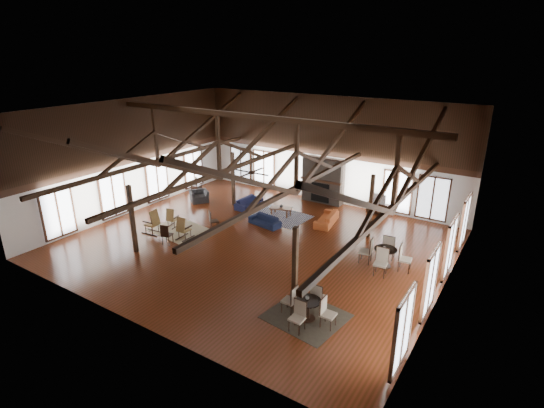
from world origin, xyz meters
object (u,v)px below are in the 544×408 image
Objects in this scene: armchair at (199,196)px; cafe_table_far at (385,254)px; sofa_orange at (327,218)px; coffee_table at (281,208)px; cafe_table_near at (308,306)px; sofa_navy_left at (249,202)px; sofa_navy_front at (265,221)px; tv_console at (378,208)px.

armchair is 0.47× the size of cafe_table_far.
coffee_table is at bearing -92.94° from sofa_orange.
cafe_table_far reaches higher than armchair.
cafe_table_near reaches higher than sofa_orange.
sofa_navy_left is 0.93× the size of cafe_table_near.
sofa_navy_left is at bearing -96.93° from sofa_orange.
cafe_table_near is at bearing -36.75° from sofa_navy_front.
sofa_orange is at bearing -47.33° from armchair.
cafe_table_far is (3.96, -2.77, 0.26)m from sofa_orange.
sofa_navy_left is (-2.21, 1.70, 0.01)m from sofa_navy_front.
sofa_navy_left is 10.77m from cafe_table_near.
sofa_orange reaches higher than coffee_table.
cafe_table_near reaches higher than sofa_navy_front.
sofa_navy_left is at bearing 136.15° from cafe_table_near.
armchair reaches higher than sofa_orange.
sofa_navy_front is at bearing -62.33° from sofa_orange.
sofa_navy_front is 0.89× the size of cafe_table_near.
armchair is (-7.66, -1.02, 0.04)m from sofa_orange.
tv_console is at bearing 112.13° from cafe_table_far.
sofa_navy_left is 3.06m from armchair.
cafe_table_near is (3.04, -7.64, 0.21)m from sofa_orange.
tv_console reaches higher than sofa_navy_front.
tv_console is at bearing 141.02° from sofa_orange.
coffee_table is (2.17, -0.10, 0.12)m from sofa_navy_left.
tv_console is (4.17, 4.76, 0.03)m from sofa_navy_front.
sofa_orange is at bearing -85.67° from sofa_navy_left.
sofa_orange is at bearing 46.04° from sofa_navy_front.
cafe_table_near is 0.89× the size of cafe_table_far.
sofa_navy_left is 2.18m from coffee_table.
armchair is 0.53× the size of cafe_table_near.
tv_console is (4.21, 3.16, -0.10)m from coffee_table.
sofa_navy_left is at bearing -38.97° from armchair.
cafe_table_near is at bearing -82.49° from tv_console.
sofa_navy_front reaches higher than coffee_table.
cafe_table_near is 1.71× the size of tv_console.
cafe_table_far is 6.11m from tv_console.
sofa_navy_front is 5.22m from armchair.
sofa_orange is 2.57m from coffee_table.
armchair is 12.59m from cafe_table_near.
sofa_navy_front is 0.85× the size of sofa_orange.
sofa_navy_left is at bearing 163.35° from cafe_table_far.
sofa_navy_left is 9.06m from cafe_table_far.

